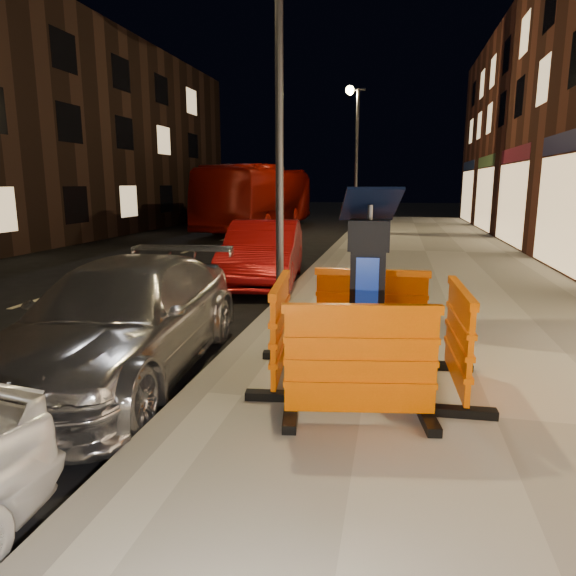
% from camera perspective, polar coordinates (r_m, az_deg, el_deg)
% --- Properties ---
extents(ground_plane, '(120.00, 120.00, 0.00)m').
position_cam_1_polar(ground_plane, '(5.68, -10.27, -12.62)').
color(ground_plane, black).
rests_on(ground_plane, ground).
extents(sidewalk, '(6.00, 60.00, 0.15)m').
position_cam_1_polar(sidewalk, '(5.37, 21.94, -13.90)').
color(sidewalk, '#9A978C').
rests_on(sidewalk, ground).
extents(kerb, '(0.30, 60.00, 0.15)m').
position_cam_1_polar(kerb, '(5.65, -10.29, -11.92)').
color(kerb, slate).
rests_on(kerb, ground).
extents(parking_kiosk, '(0.68, 0.68, 2.00)m').
position_cam_1_polar(parking_kiosk, '(5.51, 8.84, -0.73)').
color(parking_kiosk, black).
rests_on(parking_kiosk, sidewalk).
extents(barrier_front, '(1.51, 0.81, 1.12)m').
position_cam_1_polar(barrier_front, '(4.71, 8.03, -8.41)').
color(barrier_front, '#FA6400').
rests_on(barrier_front, sidewalk).
extents(barrier_back, '(1.44, 0.62, 1.12)m').
position_cam_1_polar(barrier_back, '(6.53, 9.18, -2.78)').
color(barrier_back, '#FA6400').
rests_on(barrier_back, sidewalk).
extents(barrier_kerbside, '(0.74, 1.49, 1.12)m').
position_cam_1_polar(barrier_kerbside, '(5.74, -0.84, -4.64)').
color(barrier_kerbside, '#FA6400').
rests_on(barrier_kerbside, sidewalk).
extents(barrier_bldgside, '(0.65, 1.45, 1.12)m').
position_cam_1_polar(barrier_bldgside, '(5.65, 18.40, -5.51)').
color(barrier_bldgside, '#FA6400').
rests_on(barrier_bldgside, sidewalk).
extents(car_silver, '(2.24, 4.85, 1.37)m').
position_cam_1_polar(car_silver, '(6.76, -17.48, -8.97)').
color(car_silver, '#ADADB2').
rests_on(car_silver, ground).
extents(car_red, '(2.08, 4.58, 1.46)m').
position_cam_1_polar(car_red, '(12.09, -2.66, 0.53)').
color(car_red, maroon).
rests_on(car_red, ground).
extents(bus_doubledecker, '(3.21, 11.55, 3.18)m').
position_cam_1_polar(bus_doubledecker, '(26.42, -3.06, 6.52)').
color(bus_doubledecker, '#8E0D06').
rests_on(bus_doubledecker, ground).
extents(street_lamp_mid, '(0.12, 0.12, 6.00)m').
position_cam_1_polar(street_lamp_mid, '(8.03, -0.97, 17.57)').
color(street_lamp_mid, '#3F3F44').
rests_on(street_lamp_mid, sidewalk).
extents(street_lamp_far, '(0.12, 0.12, 6.00)m').
position_cam_1_polar(street_lamp_far, '(22.87, 7.60, 13.56)').
color(street_lamp_far, '#3F3F44').
rests_on(street_lamp_far, sidewalk).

